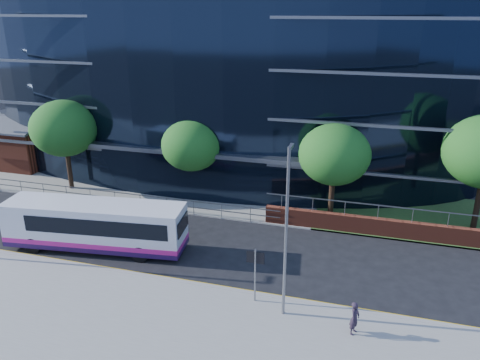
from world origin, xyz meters
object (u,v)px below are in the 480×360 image
(tree_far_a, at_px, (64,128))
(street_sign, at_px, (255,264))
(city_bus, at_px, (97,225))
(tree_far_c, at_px, (334,155))
(pedestrian, at_px, (355,318))
(streetlight_east, at_px, (286,229))
(brick_pavilion, at_px, (13,141))
(tree_far_b, at_px, (192,145))

(tree_far_a, bearing_deg, street_sign, -31.17)
(tree_far_a, height_order, city_bus, tree_far_a)
(tree_far_c, distance_m, city_bus, 15.24)
(pedestrian, bearing_deg, streetlight_east, 99.78)
(brick_pavilion, xyz_separation_m, tree_far_a, (9.00, -4.50, 2.92))
(street_sign, height_order, tree_far_a, tree_far_a)
(city_bus, bearing_deg, tree_far_c, 24.95)
(tree_far_c, bearing_deg, tree_far_a, 180.00)
(tree_far_b, height_order, city_bus, tree_far_b)
(tree_far_a, xyz_separation_m, tree_far_c, (20.00, 0.00, -0.33))
(street_sign, relative_size, city_bus, 0.26)
(street_sign, bearing_deg, city_bus, 165.17)
(tree_far_b, bearing_deg, street_sign, -55.92)
(tree_far_a, xyz_separation_m, streetlight_east, (19.00, -11.17, -0.42))
(tree_far_a, bearing_deg, pedestrian, -27.83)
(tree_far_b, relative_size, tree_far_c, 0.93)
(tree_far_b, bearing_deg, streetlight_east, -52.37)
(street_sign, xyz_separation_m, tree_far_a, (-17.50, 10.59, 2.71))
(tree_far_a, height_order, tree_far_c, tree_far_a)
(streetlight_east, bearing_deg, tree_far_a, 149.54)
(streetlight_east, bearing_deg, city_bus, 164.31)
(pedestrian, bearing_deg, brick_pavilion, 81.98)
(brick_pavilion, xyz_separation_m, tree_far_c, (29.00, -4.50, 2.60))
(tree_far_b, bearing_deg, tree_far_c, -2.86)
(brick_pavilion, relative_size, tree_far_b, 1.42)
(street_sign, bearing_deg, tree_far_a, 148.83)
(tree_far_b, height_order, pedestrian, tree_far_b)
(tree_far_b, relative_size, pedestrian, 3.95)
(streetlight_east, bearing_deg, brick_pavilion, 150.76)
(tree_far_c, bearing_deg, pedestrian, -79.39)
(tree_far_c, distance_m, pedestrian, 12.46)
(tree_far_b, bearing_deg, brick_pavilion, 168.12)
(brick_pavilion, height_order, city_bus, brick_pavilion)
(streetlight_east, bearing_deg, tree_far_c, 84.89)
(city_bus, distance_m, pedestrian, 15.38)
(tree_far_c, height_order, city_bus, tree_far_c)
(tree_far_c, relative_size, pedestrian, 4.25)
(brick_pavilion, bearing_deg, city_bus, -37.21)
(brick_pavilion, xyz_separation_m, streetlight_east, (28.00, -15.67, 2.50))
(brick_pavilion, distance_m, tree_far_b, 19.55)
(pedestrian, bearing_deg, city_bus, 95.02)
(street_sign, height_order, streetlight_east, streetlight_east)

